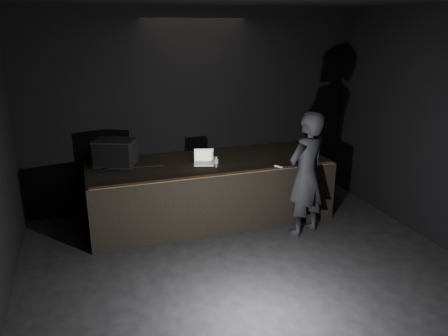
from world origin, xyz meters
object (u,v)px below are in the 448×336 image
Objects in this scene: beer_can at (216,162)px; person at (306,175)px; stage_monitor at (115,153)px; laptop at (204,160)px; stage_riser at (209,190)px.

person is (1.22, -0.77, -0.10)m from beer_can.
beer_can is at bearing 1.65° from stage_monitor.
stage_monitor reaches higher than beer_can.
person is (2.75, -1.38, -0.23)m from stage_monitor.
laptop is 2.19× the size of beer_can.
stage_riser is 1.72m from person.
laptop is at bearing -151.35° from stage_riser.
laptop is at bearing -58.36° from person.
person is at bearing -21.23° from laptop.
beer_can is (0.04, -0.30, 0.59)m from stage_riser.
person is (1.26, -1.07, 0.48)m from stage_riser.
laptop reaches higher than stage_riser.
beer_can reaches higher than stage_riser.
stage_monitor is 1.45m from laptop.
beer_can is 1.44m from person.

